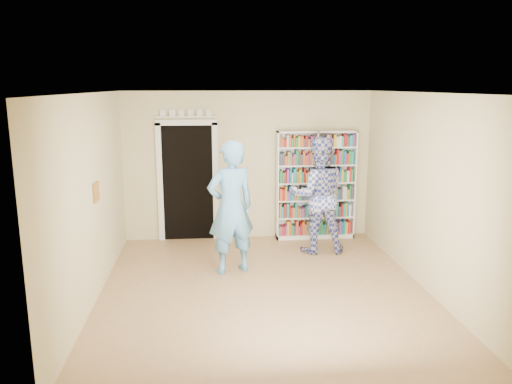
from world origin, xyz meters
TOP-DOWN VIEW (x-y plane):
  - floor at (0.00, 0.00)m, footprint 5.00×5.00m
  - ceiling at (0.00, 0.00)m, footprint 5.00×5.00m
  - wall_back at (0.00, 2.50)m, footprint 4.50×0.00m
  - wall_left at (-2.25, 0.00)m, footprint 0.00×5.00m
  - wall_right at (2.25, 0.00)m, footprint 0.00×5.00m
  - bookshelf at (1.23, 2.34)m, footprint 1.45×0.27m
  - doorway at (-1.10, 2.48)m, footprint 1.10×0.08m
  - wall_art at (-2.23, 0.20)m, footprint 0.03×0.25m
  - man_blue at (-0.41, 0.74)m, footprint 0.85×0.70m
  - man_plaid at (1.09, 1.55)m, footprint 0.98×0.77m
  - paper_sheet at (1.27, 1.38)m, footprint 0.17×0.11m

SIDE VIEW (x-z plane):
  - floor at x=0.00m, z-range 0.00..0.00m
  - paper_sheet at x=1.27m, z-range 0.78..1.06m
  - man_plaid at x=1.09m, z-range 0.00..1.97m
  - bookshelf at x=1.23m, z-range 0.01..2.00m
  - man_blue at x=-0.41m, z-range 0.00..2.01m
  - doorway at x=-1.10m, z-range -0.04..2.39m
  - wall_back at x=0.00m, z-range -0.90..3.60m
  - wall_left at x=-2.25m, z-range -1.15..3.85m
  - wall_right at x=2.25m, z-range -1.15..3.85m
  - wall_art at x=-2.23m, z-range 1.27..1.52m
  - ceiling at x=0.00m, z-range 2.70..2.70m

